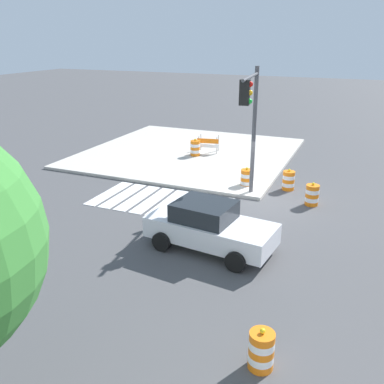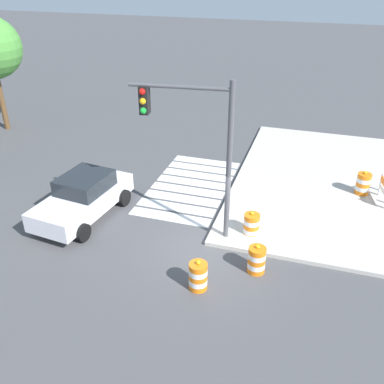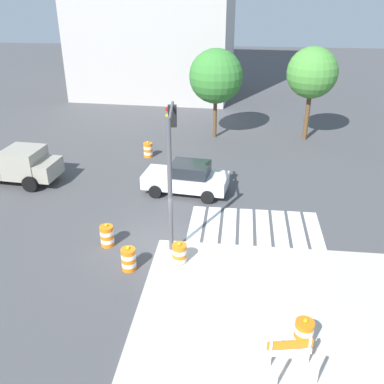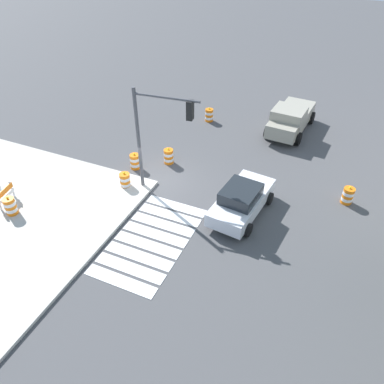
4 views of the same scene
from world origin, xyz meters
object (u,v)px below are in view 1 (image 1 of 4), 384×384
traffic_barrel_median_near (288,180)px  traffic_barrel_on_sidewalk (195,148)px  sports_car (209,226)px  traffic_light_pole (251,113)px  traffic_barrel_median_far (247,179)px  traffic_barrel_far_curb (261,350)px  construction_barricade (208,143)px  traffic_barrel_crosswalk_end (312,195)px

traffic_barrel_median_near → traffic_barrel_on_sidewalk: size_ratio=1.00×
sports_car → traffic_light_pole: bearing=-90.9°
traffic_barrel_median_far → traffic_barrel_far_curb: size_ratio=1.00×
sports_car → construction_barricade: sports_car is taller
construction_barricade → traffic_light_pole: traffic_light_pole is taller
traffic_barrel_crosswalk_end → traffic_barrel_on_sidewalk: size_ratio=1.00×
traffic_barrel_crosswalk_end → traffic_barrel_median_far: (3.17, -1.02, 0.00)m
traffic_barrel_far_curb → traffic_barrel_on_sidewalk: size_ratio=1.00×
traffic_barrel_crosswalk_end → traffic_barrel_median_near: bearing=-49.8°
construction_barricade → traffic_barrel_on_sidewalk: bearing=64.0°
traffic_barrel_crosswalk_end → construction_barricade: construction_barricade is taller
traffic_barrel_crosswalk_end → traffic_barrel_far_curb: (-0.34, 10.07, 0.00)m
traffic_barrel_median_near → traffic_barrel_median_far: (1.88, 0.51, 0.00)m
traffic_barrel_median_near → traffic_light_pole: 4.44m
traffic_barrel_on_sidewalk → traffic_light_pole: size_ratio=0.19×
traffic_barrel_on_sidewalk → construction_barricade: 1.05m
traffic_barrel_median_far → traffic_light_pole: bearing=106.7°
traffic_barrel_median_far → traffic_barrel_far_curb: same height
traffic_barrel_on_sidewalk → traffic_barrel_crosswalk_end: bearing=146.7°
traffic_barrel_far_curb → traffic_barrel_median_near: bearing=-82.0°
traffic_barrel_crosswalk_end → traffic_barrel_median_far: same height
sports_car → traffic_light_pole: 5.39m
traffic_barrel_far_curb → traffic_light_pole: 10.21m
traffic_barrel_far_curb → construction_barricade: bearing=-65.3°
traffic_barrel_median_near → traffic_barrel_on_sidewalk: traffic_barrel_on_sidewalk is taller
traffic_barrel_median_far → traffic_barrel_on_sidewalk: bearing=-42.3°
traffic_light_pole → traffic_barrel_on_sidewalk: bearing=-50.3°
traffic_barrel_median_near → traffic_barrel_on_sidewalk: 6.97m
traffic_barrel_crosswalk_end → traffic_barrel_far_curb: bearing=92.0°
sports_car → traffic_barrel_crosswalk_end: 5.98m
traffic_barrel_median_near → traffic_barrel_crosswalk_end: bearing=130.2°
traffic_barrel_far_curb → traffic_light_pole: traffic_light_pole is taller
traffic_barrel_median_near → traffic_barrel_on_sidewalk: (6.12, -3.34, 0.15)m
traffic_barrel_median_far → construction_barricade: (3.78, -4.79, 0.27)m
traffic_barrel_far_curb → construction_barricade: size_ratio=0.75×
traffic_barrel_far_curb → sports_car: bearing=-57.6°
traffic_barrel_median_near → construction_barricade: bearing=-37.1°
traffic_barrel_on_sidewalk → traffic_barrel_far_curb: bearing=117.4°
traffic_barrel_on_sidewalk → traffic_light_pole: 8.23m
sports_car → traffic_barrel_crosswalk_end: sports_car is taller
traffic_barrel_median_far → traffic_light_pole: (-0.58, 1.95, 3.46)m
traffic_barrel_on_sidewalk → construction_barricade: bearing=-116.0°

